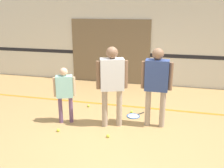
% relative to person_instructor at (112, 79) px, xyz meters
% --- Properties ---
extents(ground_plane, '(16.00, 16.00, 0.00)m').
position_rel_person_instructor_xyz_m(ground_plane, '(0.21, -0.08, -1.09)').
color(ground_plane, tan).
extents(wall_back, '(16.00, 0.07, 3.20)m').
position_rel_person_instructor_xyz_m(wall_back, '(0.21, 3.42, 0.50)').
color(wall_back, silver).
rests_on(wall_back, ground_plane).
extents(wall_panel, '(2.75, 0.05, 2.18)m').
position_rel_person_instructor_xyz_m(wall_panel, '(-0.91, 3.36, -0.00)').
color(wall_panel, '#756047').
rests_on(wall_panel, ground_plane).
extents(floor_stripe, '(14.40, 0.10, 0.01)m').
position_rel_person_instructor_xyz_m(floor_stripe, '(0.21, 1.22, -1.09)').
color(floor_stripe, orange).
rests_on(floor_stripe, ground_plane).
extents(person_instructor, '(0.64, 0.42, 1.77)m').
position_rel_person_instructor_xyz_m(person_instructor, '(0.00, 0.00, 0.00)').
color(person_instructor, tan).
rests_on(person_instructor, ground_plane).
extents(person_student_left, '(0.46, 0.31, 1.29)m').
position_rel_person_instructor_xyz_m(person_student_left, '(-1.06, -0.09, -0.30)').
color(person_student_left, '#6B4C70').
rests_on(person_student_left, ground_plane).
extents(person_student_right, '(0.66, 0.27, 1.74)m').
position_rel_person_instructor_xyz_m(person_student_right, '(0.92, 0.22, -0.02)').
color(person_student_right, tan).
rests_on(person_student_right, ground_plane).
extents(racket_spare_on_floor, '(0.45, 0.51, 0.03)m').
position_rel_person_instructor_xyz_m(racket_spare_on_floor, '(0.39, 0.62, -1.08)').
color(racket_spare_on_floor, blue).
rests_on(racket_spare_on_floor, ground_plane).
extents(tennis_ball_near_instructor, '(0.07, 0.07, 0.07)m').
position_rel_person_instructor_xyz_m(tennis_ball_near_instructor, '(0.05, -0.54, -1.06)').
color(tennis_ball_near_instructor, '#CCE038').
rests_on(tennis_ball_near_instructor, ground_plane).
extents(tennis_ball_by_spare_racket, '(0.07, 0.07, 0.07)m').
position_rel_person_instructor_xyz_m(tennis_ball_by_spare_racket, '(0.31, 0.79, -1.06)').
color(tennis_ball_by_spare_racket, '#CCE038').
rests_on(tennis_ball_by_spare_racket, ground_plane).
extents(tennis_ball_stray_left, '(0.07, 0.07, 0.07)m').
position_rel_person_instructor_xyz_m(tennis_ball_stray_left, '(-0.87, 0.91, -1.06)').
color(tennis_ball_stray_left, '#CCE038').
rests_on(tennis_ball_stray_left, ground_plane).
extents(tennis_ball_stray_right, '(0.07, 0.07, 0.07)m').
position_rel_person_instructor_xyz_m(tennis_ball_stray_right, '(-1.04, -0.56, -1.06)').
color(tennis_ball_stray_right, '#CCE038').
rests_on(tennis_ball_stray_right, ground_plane).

